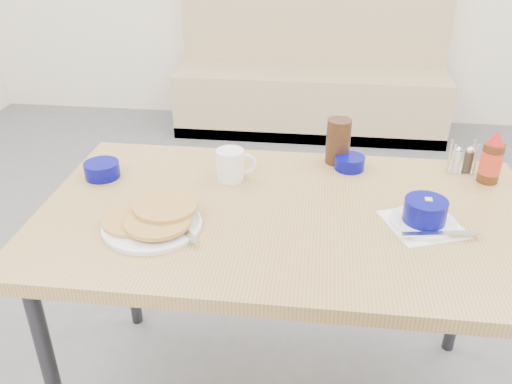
# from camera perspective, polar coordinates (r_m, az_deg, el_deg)

# --- Properties ---
(booth_bench) EXTENTS (1.90, 0.56, 1.22)m
(booth_bench) POSITION_cam_1_polar(r_m,az_deg,el_deg) (4.02, 5.77, 11.48)
(booth_bench) COLOR tan
(booth_bench) RESTS_ON ground
(dining_table) EXTENTS (1.40, 0.80, 0.76)m
(dining_table) POSITION_cam_1_polar(r_m,az_deg,el_deg) (1.56, 3.26, -3.99)
(dining_table) COLOR tan
(dining_table) RESTS_ON ground
(pancake_plate) EXTENTS (0.28, 0.27, 0.05)m
(pancake_plate) POSITION_cam_1_polar(r_m,az_deg,el_deg) (1.47, -10.82, -2.92)
(pancake_plate) COLOR white
(pancake_plate) RESTS_ON dining_table
(coffee_mug) EXTENTS (0.13, 0.09, 0.10)m
(coffee_mug) POSITION_cam_1_polar(r_m,az_deg,el_deg) (1.67, -2.60, 2.93)
(coffee_mug) COLOR white
(coffee_mug) RESTS_ON dining_table
(grits_setting) EXTENTS (0.26, 0.24, 0.08)m
(grits_setting) POSITION_cam_1_polar(r_m,az_deg,el_deg) (1.51, 17.34, -2.29)
(grits_setting) COLOR white
(grits_setting) RESTS_ON dining_table
(creamer_bowl) EXTENTS (0.11, 0.11, 0.05)m
(creamer_bowl) POSITION_cam_1_polar(r_m,az_deg,el_deg) (1.76, -15.90, 2.25)
(creamer_bowl) COLOR #050671
(creamer_bowl) RESTS_ON dining_table
(butter_bowl) EXTENTS (0.10, 0.10, 0.04)m
(butter_bowl) POSITION_cam_1_polar(r_m,az_deg,el_deg) (1.77, 9.83, 3.04)
(butter_bowl) COLOR #050671
(butter_bowl) RESTS_ON dining_table
(amber_tumbler) EXTENTS (0.09, 0.09, 0.15)m
(amber_tumbler) POSITION_cam_1_polar(r_m,az_deg,el_deg) (1.79, 8.65, 5.30)
(amber_tumbler) COLOR #311C0F
(amber_tumbler) RESTS_ON dining_table
(condiment_caddy) EXTENTS (0.09, 0.06, 0.10)m
(condiment_caddy) POSITION_cam_1_polar(r_m,az_deg,el_deg) (1.85, 20.86, 3.03)
(condiment_caddy) COLOR silver
(condiment_caddy) RESTS_ON dining_table
(syrup_bottle) EXTENTS (0.06, 0.06, 0.17)m
(syrup_bottle) POSITION_cam_1_polar(r_m,az_deg,el_deg) (1.80, 23.55, 3.12)
(syrup_bottle) COLOR #47230F
(syrup_bottle) RESTS_ON dining_table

